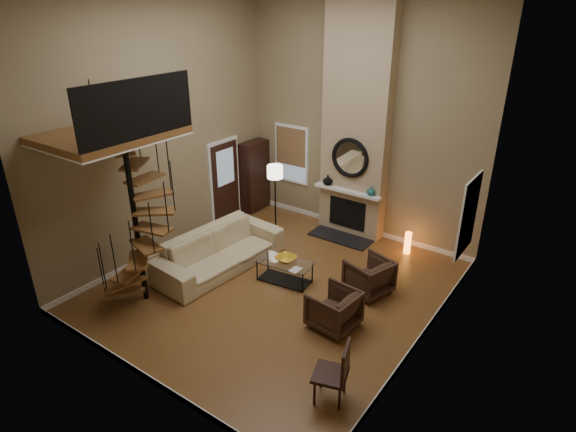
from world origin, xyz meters
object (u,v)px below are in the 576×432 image
Objects in this scene: armchair_near at (371,277)px; coffee_table at (285,269)px; hutch at (255,176)px; sofa at (220,250)px; accent_lamp at (408,243)px; armchair_far at (337,311)px; floor_lamp at (275,177)px; side_chair at (337,371)px.

armchair_near is 1.75m from coffee_table.
sofa is at bearing -64.62° from hutch.
hutch reaches higher than coffee_table.
armchair_near is 1.49× the size of accent_lamp.
floor_lamp reaches higher than armchair_far.
sofa is at bearing -167.73° from coffee_table.
accent_lamp reaches higher than coffee_table.
armchair_near is 0.66× the size of coffee_table.
accent_lamp is (-0.06, 1.95, -0.10)m from armchair_near.
side_chair is at bearing -79.30° from accent_lamp.
hutch is at bearing 30.10° from sofa.
floor_lamp is at bearing 6.80° from sofa.
armchair_near is 2.91m from side_chair.
side_chair reaches higher than coffee_table.
side_chair reaches higher than accent_lamp.
side_chair is at bearing -44.40° from floor_lamp.
hutch is at bearing 137.86° from coffee_table.
sofa is at bearing -91.51° from armchair_far.
floor_lamp is (-0.08, 2.08, 1.02)m from sofa.
armchair_far is 1.50× the size of accent_lamp.
floor_lamp is 5.67m from side_chair.
armchair_far reaches higher than armchair_near.
floor_lamp is (-1.54, 1.76, 1.13)m from coffee_table.
armchair_near is at bearing -174.28° from armchair_far.
armchair_near is at bearing -19.70° from floor_lamp.
coffee_table is 3.01m from accent_lamp.
armchair_far is 3.28m from accent_lamp.
accent_lamp is (3.11, 0.82, -1.16)m from floor_lamp.
floor_lamp is 3.22× the size of accent_lamp.
coffee_table is (1.46, 0.32, -0.11)m from sofa.
armchair_near is at bearing -88.16° from accent_lamp.
side_chair is (0.83, -2.78, 0.17)m from armchair_near.
armchair_near is at bearing 20.92° from coffee_table.
sofa is (1.37, -2.88, -0.55)m from hutch.
sofa is 3.23m from armchair_near.
sofa reaches higher than armchair_far.
hutch is 0.64× the size of sofa.
coffee_table is at bearing -51.42° from armchair_near.
hutch reaches higher than accent_lamp.
sofa is at bearing -87.91° from floor_lamp.
sofa is 2.91× the size of side_chair.
accent_lamp is at bearing 0.17° from hutch.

